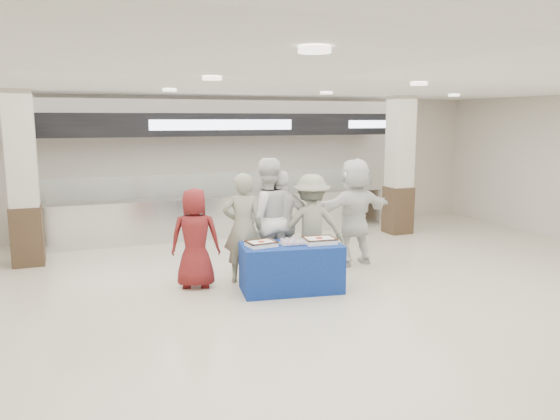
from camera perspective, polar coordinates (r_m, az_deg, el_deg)
name	(u,v)px	position (r m, az deg, el deg)	size (l,w,h in m)	color
ground	(320,311)	(7.87, 4.22, -10.46)	(14.00, 14.00, 0.00)	beige
serving_line	(220,186)	(12.58, -6.25, 2.50)	(8.70, 0.85, 2.80)	silver
column_left	(23,183)	(10.97, -25.25, 2.57)	(0.55, 0.55, 3.20)	#362618
column_right	(399,169)	(13.08, 12.36, 4.25)	(0.55, 0.55, 3.20)	#362618
display_table	(291,268)	(8.61, 1.18, -6.03)	(1.55, 0.78, 0.75)	navy
sheet_cake_left	(261,243)	(8.39, -1.97, -3.48)	(0.46, 0.38, 0.09)	white
sheet_cake_right	(319,240)	(8.61, 4.14, -3.13)	(0.51, 0.41, 0.10)	white
cupcake_tray	(292,242)	(8.55, 1.28, -3.34)	(0.41, 0.31, 0.06)	#BBBBC0
civilian_maroon	(195,238)	(8.80, -8.85, -2.92)	(0.79, 0.51, 1.61)	maroon
soldier_a	(243,228)	(8.98, -3.90, -1.88)	(0.66, 0.44, 1.82)	slate
chef_tall	(266,218)	(9.26, -1.43, -0.84)	(0.99, 0.77, 2.04)	white
chef_short	(283,224)	(9.31, 0.28, -1.45)	(1.07, 0.44, 1.82)	white
soldier_b	(311,226)	(9.31, 3.28, -1.66)	(1.14, 0.65, 1.76)	slate
civilian_white	(354,212)	(10.14, 7.75, -0.18)	(1.83, 0.58, 1.98)	white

